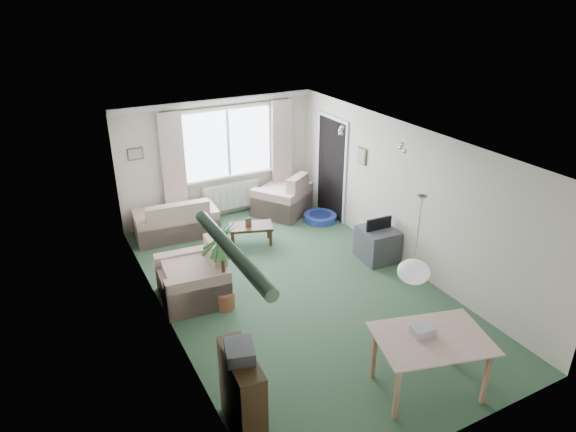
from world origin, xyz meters
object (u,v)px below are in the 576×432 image
sofa (176,217)px  armchair_corner (282,193)px  tv_cube (377,244)px  pet_bed (320,217)px  bookshelf (242,396)px  coffee_table (251,234)px  dining_table (428,364)px  armchair_left (192,273)px  houseplant (223,266)px

sofa → armchair_corner: bearing=-176.0°
tv_cube → pet_bed: tv_cube is taller
bookshelf → pet_bed: size_ratio=1.51×
tv_cube → pet_bed: bearing=94.8°
coffee_table → dining_table: bearing=-86.3°
armchair_left → coffee_table: (1.52, 1.27, -0.27)m
coffee_table → pet_bed: bearing=8.4°
armchair_corner → dining_table: size_ratio=0.84×
armchair_corner → houseplant: houseplant is taller
armchair_corner → sofa: bearing=-34.0°
coffee_table → bookshelf: bookshelf is taller
armchair_left → tv_cube: size_ratio=1.60×
sofa → dining_table: sofa is taller
coffee_table → dining_table: dining_table is taller
bookshelf → dining_table: bookshelf is taller
coffee_table → tv_cube: bearing=-43.1°
sofa → houseplant: size_ratio=1.06×
dining_table → armchair_left: bearing=120.0°
houseplant → tv_cube: (2.87, 0.16, -0.43)m
houseplant → pet_bed: (2.82, 1.97, -0.64)m
pet_bed → armchair_left: bearing=-154.4°
houseplant → sofa: bearing=88.5°
armchair_left → houseplant: 0.62m
armchair_left → pet_bed: bearing=120.6°
coffee_table → armchair_corner: bearing=39.7°
armchair_corner → pet_bed: size_ratio=1.50×
houseplant → pet_bed: houseplant is taller
coffee_table → tv_cube: tv_cube is taller
houseplant → coffee_table: bearing=55.5°
tv_cube → pet_bed: 1.83m
coffee_table → houseplant: bearing=-124.5°
armchair_left → sofa: bearing=174.8°
houseplant → dining_table: houseplant is taller
sofa → bookshelf: bookshelf is taller
armchair_left → pet_bed: (3.15, 1.51, -0.38)m
tv_cube → armchair_corner: bearing=106.0°
pet_bed → armchair_corner: bearing=126.8°
dining_table → houseplant: bearing=119.0°
armchair_left → houseplant: bearing=40.8°
armchair_corner → dining_table: 5.39m
bookshelf → houseplant: size_ratio=0.70×
bookshelf → dining_table: (2.15, -0.42, -0.13)m
sofa → bookshelf: bearing=86.1°
houseplant → dining_table: 3.07m
armchair_corner → coffee_table: (-1.12, -0.93, -0.27)m
tv_cube → pet_bed: size_ratio=0.95×
bookshelf → pet_bed: bearing=55.2°
sofa → houseplant: (-0.07, -2.68, 0.33)m
houseplant → tv_cube: 2.90m
armchair_corner → pet_bed: 0.94m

